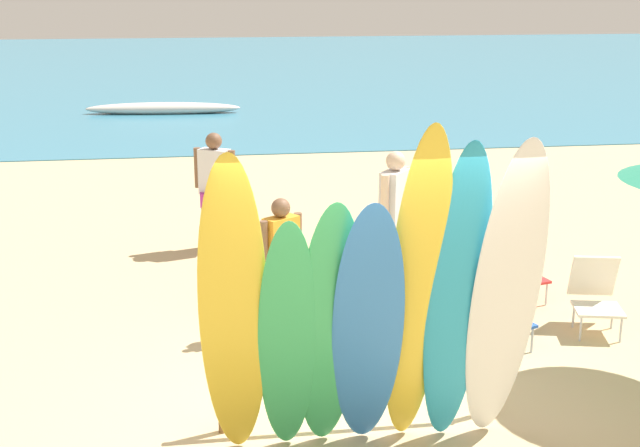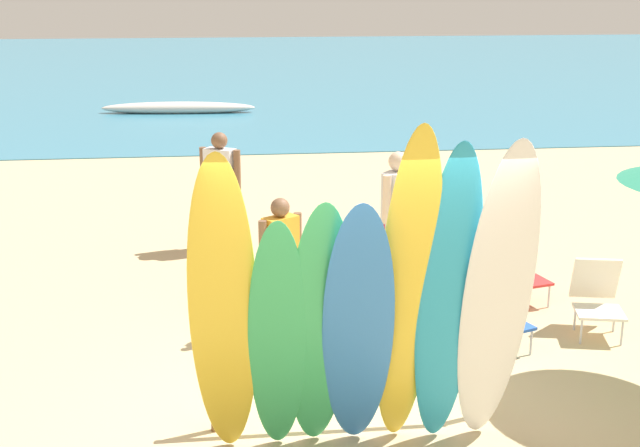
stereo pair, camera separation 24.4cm
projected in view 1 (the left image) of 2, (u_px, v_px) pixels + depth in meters
name	position (u px, v px, depth m)	size (l,w,h in m)	color
ground	(252.00, 139.00, 20.87)	(60.00, 60.00, 0.00)	tan
ocean_water	(224.00, 67.00, 38.04)	(60.00, 40.00, 0.02)	teal
surfboard_rack	(359.00, 366.00, 7.39)	(2.48, 0.07, 0.70)	brown
surfboard_yellow_0	(233.00, 311.00, 6.58)	(0.53, 0.07, 2.62)	yellow
surfboard_green_1	(288.00, 339.00, 6.71)	(0.47, 0.07, 2.10)	#38B266
surfboard_green_2	(329.00, 329.00, 6.75)	(0.52, 0.07, 2.24)	#38B266
surfboard_blue_3	(368.00, 329.00, 6.73)	(0.56, 0.06, 2.28)	#337AD1
surfboard_yellow_4	(417.00, 292.00, 6.70)	(0.49, 0.08, 2.83)	yellow
surfboard_teal_5	(457.00, 298.00, 6.78)	(0.49, 0.08, 2.66)	#289EC6
surfboard_white_6	(506.00, 296.00, 6.78)	(0.57, 0.07, 2.71)	white
beachgoer_strolling	(281.00, 256.00, 9.28)	(0.48, 0.37, 1.50)	brown
beachgoer_near_rack	(394.00, 210.00, 10.57)	(0.45, 0.54, 1.74)	beige
beachgoer_midbeach	(215.00, 183.00, 12.11)	(0.57, 0.40, 1.69)	brown
beach_chair_red	(494.00, 306.00, 9.05)	(0.73, 0.86, 0.80)	#B7B7BC
beach_chair_blue	(595.00, 292.00, 9.45)	(0.64, 0.76, 0.83)	#B7B7BC
beach_chair_striped	(515.00, 264.00, 10.37)	(0.65, 0.76, 0.83)	#B7B7BC
distant_boat	(163.00, 108.00, 24.75)	(4.46, 0.98, 0.35)	silver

